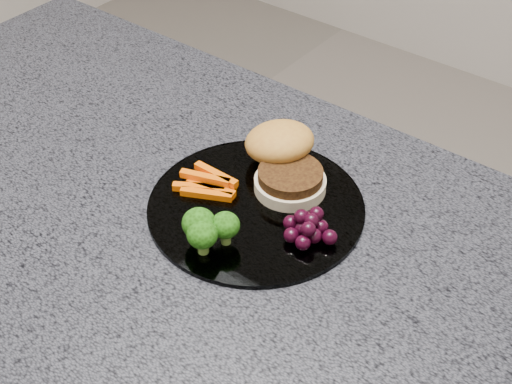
% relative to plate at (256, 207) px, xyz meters
% --- Properties ---
extents(countertop, '(1.20, 0.60, 0.04)m').
position_rel_plate_xyz_m(countertop, '(-0.04, -0.05, -0.02)').
color(countertop, '#43444C').
rests_on(countertop, island_cabinet).
extents(plate, '(0.26, 0.26, 0.01)m').
position_rel_plate_xyz_m(plate, '(0.00, 0.00, 0.00)').
color(plate, white).
rests_on(plate, countertop).
extents(burger, '(0.16, 0.15, 0.05)m').
position_rel_plate_xyz_m(burger, '(-0.01, 0.07, 0.02)').
color(burger, beige).
rests_on(burger, plate).
extents(carrot_sticks, '(0.08, 0.06, 0.02)m').
position_rel_plate_xyz_m(carrot_sticks, '(-0.06, -0.01, 0.01)').
color(carrot_sticks, '#EF5C03').
rests_on(carrot_sticks, plate).
extents(broccoli, '(0.06, 0.06, 0.05)m').
position_rel_plate_xyz_m(broccoli, '(-0.00, -0.09, 0.03)').
color(broccoli, olive).
rests_on(broccoli, plate).
extents(grape_bunch, '(0.07, 0.05, 0.03)m').
position_rel_plate_xyz_m(grape_bunch, '(0.08, -0.01, 0.02)').
color(grape_bunch, black).
rests_on(grape_bunch, plate).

